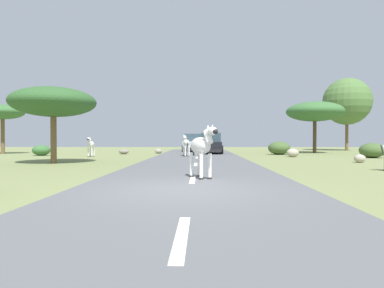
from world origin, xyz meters
The scene contains 19 objects.
ground_plane centered at (0.00, 0.00, 0.00)m, with size 90.00×90.00×0.00m, color olive.
road centered at (0.21, 0.00, 0.03)m, with size 6.00×64.00×0.05m, color #56595B.
lane_markings centered at (0.21, -1.00, 0.05)m, with size 0.16×56.00×0.01m.
zebra_0 centered at (0.49, 2.29, 1.04)m, with size 1.00×1.65×1.66m.
zebra_1 centered at (-0.59, 15.86, 0.97)m, with size 0.65×1.61×1.54m.
zebra_3 centered at (-7.41, 15.77, 0.86)m, with size 0.47×1.52×1.44m.
car_0 centered at (-0.28, 25.70, 0.85)m, with size 2.14×4.40×1.74m.
car_1 centered at (1.34, 20.70, 0.85)m, with size 2.17×4.41×1.74m.
tree_0 centered at (10.76, 22.58, 3.73)m, with size 5.06×5.06×4.63m.
tree_1 centered at (16.49, 29.25, 5.37)m, with size 5.12×5.12×7.94m.
tree_2 centered at (-7.24, 9.23, 3.19)m, with size 4.36×4.36×3.96m.
tree_3 centered at (-16.47, 20.23, 3.55)m, with size 3.55×3.55×4.21m.
bush_0 centered at (12.05, 14.89, 0.50)m, with size 1.68×1.51×1.01m, color #425B2D.
bush_2 centered at (6.86, 19.48, 0.53)m, with size 1.78×1.60×1.07m, color #425B2D.
bush_4 centered at (-11.78, 17.39, 0.41)m, with size 1.35×1.22×0.81m, color #386633.
rock_0 centered at (-6.00, 19.94, 0.21)m, with size 0.83×0.59×0.42m, color gray.
rock_1 centered at (-3.23, 21.16, 0.21)m, with size 0.63×0.47×0.42m, color gray.
rock_2 centered at (6.97, 15.83, 0.30)m, with size 0.86×0.67×0.59m, color #A89E8C.
rock_3 centered at (9.02, 10.16, 0.22)m, with size 0.60×0.50×0.45m, color #A89E8C.
Camera 1 is at (0.45, -8.24, 1.28)m, focal length 31.65 mm.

